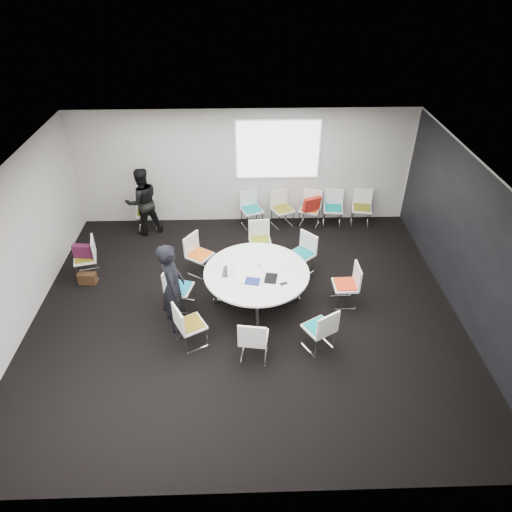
{
  "coord_description": "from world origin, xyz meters",
  "views": [
    {
      "loc": [
        -0.01,
        -6.57,
        5.87
      ],
      "look_at": [
        0.2,
        0.4,
        1.0
      ],
      "focal_mm": 32.0,
      "sensor_mm": 36.0,
      "label": 1
    }
  ],
  "objects_px": {
    "chair_ring_b": "(301,261)",
    "chair_ring_c": "(260,248)",
    "chair_back_e": "(361,214)",
    "chair_back_d": "(333,215)",
    "laptop": "(229,272)",
    "chair_person_back": "(147,218)",
    "chair_back_a": "(252,216)",
    "chair_ring_h": "(319,335)",
    "person_main": "(173,287)",
    "chair_back_b": "(282,215)",
    "chair_ring_a": "(345,292)",
    "chair_ring_f": "(191,332)",
    "chair_back_c": "(310,215)",
    "chair_ring_e": "(180,295)",
    "chair_spare_left": "(88,265)",
    "brown_bag": "(87,278)",
    "chair_ring_g": "(254,345)",
    "cup": "(259,264)",
    "conference_table": "(257,281)",
    "person_back": "(143,202)",
    "maroon_bag": "(83,251)",
    "chair_ring_d": "(200,262)"
  },
  "relations": [
    {
      "from": "chair_ring_b",
      "to": "chair_ring_c",
      "type": "xyz_separation_m",
      "value": [
        -0.86,
        0.51,
        0.0
      ]
    },
    {
      "from": "chair_ring_b",
      "to": "chair_back_e",
      "type": "xyz_separation_m",
      "value": [
        1.69,
        1.93,
        0.0
      ]
    },
    {
      "from": "chair_back_d",
      "to": "laptop",
      "type": "xyz_separation_m",
      "value": [
        -2.48,
        -2.9,
        0.47
      ]
    },
    {
      "from": "chair_person_back",
      "to": "laptop",
      "type": "distance_m",
      "value": 3.55
    },
    {
      "from": "chair_ring_c",
      "to": "chair_back_a",
      "type": "bearing_deg",
      "value": -89.23
    },
    {
      "from": "chair_ring_h",
      "to": "person_main",
      "type": "relative_size",
      "value": 0.5
    },
    {
      "from": "chair_back_b",
      "to": "chair_ring_c",
      "type": "bearing_deg",
      "value": 42.6
    },
    {
      "from": "chair_ring_a",
      "to": "chair_ring_f",
      "type": "height_order",
      "value": "same"
    },
    {
      "from": "chair_back_c",
      "to": "chair_back_e",
      "type": "bearing_deg",
      "value": -158.82
    },
    {
      "from": "person_main",
      "to": "chair_ring_a",
      "type": "bearing_deg",
      "value": -90.61
    },
    {
      "from": "chair_ring_h",
      "to": "chair_ring_e",
      "type": "bearing_deg",
      "value": 124.69
    },
    {
      "from": "chair_back_a",
      "to": "chair_ring_h",
      "type": "bearing_deg",
      "value": 83.81
    },
    {
      "from": "chair_back_d",
      "to": "chair_spare_left",
      "type": "height_order",
      "value": "same"
    },
    {
      "from": "laptop",
      "to": "chair_back_c",
      "type": "bearing_deg",
      "value": -26.9
    },
    {
      "from": "brown_bag",
      "to": "chair_spare_left",
      "type": "bearing_deg",
      "value": 97.49
    },
    {
      "from": "chair_ring_g",
      "to": "laptop",
      "type": "xyz_separation_m",
      "value": [
        -0.42,
        1.44,
        0.47
      ]
    },
    {
      "from": "laptop",
      "to": "cup",
      "type": "xyz_separation_m",
      "value": [
        0.57,
        0.18,
        0.03
      ]
    },
    {
      "from": "conference_table",
      "to": "laptop",
      "type": "xyz_separation_m",
      "value": [
        -0.51,
        -0.01,
        0.23
      ]
    },
    {
      "from": "chair_back_b",
      "to": "chair_person_back",
      "type": "relative_size",
      "value": 1.0
    },
    {
      "from": "chair_back_d",
      "to": "chair_ring_g",
      "type": "bearing_deg",
      "value": 72.91
    },
    {
      "from": "chair_back_e",
      "to": "chair_back_b",
      "type": "bearing_deg",
      "value": 10.93
    },
    {
      "from": "chair_back_a",
      "to": "chair_back_e",
      "type": "height_order",
      "value": "same"
    },
    {
      "from": "chair_ring_e",
      "to": "chair_ring_f",
      "type": "distance_m",
      "value": 1.05
    },
    {
      "from": "chair_ring_h",
      "to": "chair_back_a",
      "type": "xyz_separation_m",
      "value": [
        -1.06,
        4.14,
        0.0
      ]
    },
    {
      "from": "chair_ring_c",
      "to": "chair_ring_f",
      "type": "distance_m",
      "value": 2.88
    },
    {
      "from": "chair_ring_e",
      "to": "chair_back_d",
      "type": "relative_size",
      "value": 1.0
    },
    {
      "from": "person_main",
      "to": "chair_back_a",
      "type": "bearing_deg",
      "value": -32.2
    },
    {
      "from": "chair_back_e",
      "to": "person_back",
      "type": "distance_m",
      "value": 5.28
    },
    {
      "from": "chair_ring_g",
      "to": "chair_back_c",
      "type": "bearing_deg",
      "value": 79.86
    },
    {
      "from": "chair_spare_left",
      "to": "chair_ring_b",
      "type": "bearing_deg",
      "value": -104.33
    },
    {
      "from": "chair_ring_e",
      "to": "maroon_bag",
      "type": "relative_size",
      "value": 2.2
    },
    {
      "from": "chair_ring_c",
      "to": "chair_ring_f",
      "type": "relative_size",
      "value": 1.0
    },
    {
      "from": "chair_ring_a",
      "to": "chair_ring_d",
      "type": "distance_m",
      "value": 3.06
    },
    {
      "from": "person_main",
      "to": "chair_spare_left",
      "type": "bearing_deg",
      "value": 42.58
    },
    {
      "from": "chair_ring_a",
      "to": "chair_ring_f",
      "type": "distance_m",
      "value": 3.04
    },
    {
      "from": "chair_back_b",
      "to": "brown_bag",
      "type": "distance_m",
      "value": 4.74
    },
    {
      "from": "chair_ring_h",
      "to": "maroon_bag",
      "type": "relative_size",
      "value": 2.2
    },
    {
      "from": "chair_ring_a",
      "to": "maroon_bag",
      "type": "relative_size",
      "value": 2.2
    },
    {
      "from": "chair_back_d",
      "to": "laptop",
      "type": "bearing_deg",
      "value": 57.74
    },
    {
      "from": "chair_back_c",
      "to": "chair_spare_left",
      "type": "bearing_deg",
      "value": 42.69
    },
    {
      "from": "conference_table",
      "to": "cup",
      "type": "relative_size",
      "value": 22.07
    },
    {
      "from": "brown_bag",
      "to": "chair_ring_d",
      "type": "bearing_deg",
      "value": 7.54
    },
    {
      "from": "chair_ring_b",
      "to": "chair_back_b",
      "type": "bearing_deg",
      "value": -34.48
    },
    {
      "from": "conference_table",
      "to": "cup",
      "type": "distance_m",
      "value": 0.32
    },
    {
      "from": "chair_ring_f",
      "to": "chair_ring_c",
      "type": "bearing_deg",
      "value": 124.37
    },
    {
      "from": "chair_ring_b",
      "to": "chair_back_d",
      "type": "relative_size",
      "value": 1.0
    },
    {
      "from": "conference_table",
      "to": "chair_back_e",
      "type": "xyz_separation_m",
      "value": [
        2.67,
        2.89,
        -0.24
      ]
    },
    {
      "from": "chair_back_e",
      "to": "cup",
      "type": "height_order",
      "value": "chair_back_e"
    },
    {
      "from": "chair_ring_h",
      "to": "chair_back_d",
      "type": "relative_size",
      "value": 1.0
    },
    {
      "from": "chair_ring_f",
      "to": "chair_ring_h",
      "type": "xyz_separation_m",
      "value": [
        2.2,
        -0.15,
        0.0
      ]
    }
  ]
}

